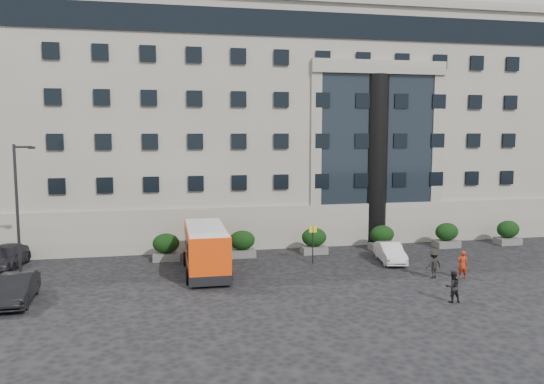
{
  "coord_description": "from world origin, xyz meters",
  "views": [
    {
      "loc": [
        -4.05,
        -28.1,
        8.65
      ],
      "look_at": [
        2.43,
        3.47,
        5.0
      ],
      "focal_mm": 35.0,
      "sensor_mm": 36.0,
      "label": 1
    }
  ],
  "objects": [
    {
      "name": "pedestrian_b",
      "position": [
        10.27,
        -4.21,
        0.81
      ],
      "size": [
        0.8,
        0.63,
        1.62
      ],
      "primitive_type": "imported",
      "rotation": [
        0.0,
        0.0,
        3.12
      ],
      "color": "black",
      "rests_on": "ground"
    },
    {
      "name": "parked_car_c",
      "position": [
        -14.02,
        7.68,
        0.71
      ],
      "size": [
        2.31,
        5.04,
        1.43
      ],
      "primitive_type": "imported",
      "rotation": [
        0.0,
        0.0,
        -0.06
      ],
      "color": "black",
      "rests_on": "ground"
    },
    {
      "name": "parked_car_b",
      "position": [
        -11.5,
        0.14,
        0.73
      ],
      "size": [
        1.7,
        4.47,
        1.45
      ],
      "primitive_type": "imported",
      "rotation": [
        0.0,
        0.0,
        0.04
      ],
      "color": "black",
      "rests_on": "ground"
    },
    {
      "name": "bus_stop_sign",
      "position": [
        5.5,
        5.0,
        1.73
      ],
      "size": [
        0.5,
        0.08,
        2.52
      ],
      "color": "#262628",
      "rests_on": "ground"
    },
    {
      "name": "pedestrian_a",
      "position": [
        13.21,
        -0.28,
        0.84
      ],
      "size": [
        0.67,
        0.5,
        1.68
      ],
      "primitive_type": "imported",
      "rotation": [
        0.0,
        0.0,
        2.96
      ],
      "color": "#A32810",
      "rests_on": "ground"
    },
    {
      "name": "ground",
      "position": [
        0.0,
        0.0,
        0.0
      ],
      "size": [
        120.0,
        120.0,
        0.0
      ],
      "primitive_type": "plane",
      "color": "black",
      "rests_on": "ground"
    },
    {
      "name": "minibus",
      "position": [
        -1.61,
        3.93,
        1.59
      ],
      "size": [
        2.66,
        6.93,
        2.89
      ],
      "rotation": [
        0.0,
        0.0,
        -0.0
      ],
      "color": "#E7400A",
      "rests_on": "ground"
    },
    {
      "name": "hedge_e",
      "position": [
        16.8,
        7.8,
        0.93
      ],
      "size": [
        1.8,
        1.26,
        1.84
      ],
      "color": "#5B5B59",
      "rests_on": "ground"
    },
    {
      "name": "hedge_d",
      "position": [
        11.6,
        7.8,
        0.93
      ],
      "size": [
        1.8,
        1.26,
        1.84
      ],
      "color": "#5B5B59",
      "rests_on": "ground"
    },
    {
      "name": "street_lamp",
      "position": [
        -11.94,
        3.0,
        4.37
      ],
      "size": [
        1.16,
        0.18,
        8.0
      ],
      "color": "#262628",
      "rests_on": "ground"
    },
    {
      "name": "parked_car_d",
      "position": [
        -14.23,
        16.0,
        0.71
      ],
      "size": [
        2.81,
        5.3,
        1.42
      ],
      "primitive_type": "imported",
      "rotation": [
        0.0,
        0.0,
        0.09
      ],
      "color": "black",
      "rests_on": "ground"
    },
    {
      "name": "white_taxi",
      "position": [
        10.68,
        4.3,
        0.65
      ],
      "size": [
        2.01,
        4.12,
        1.3
      ],
      "primitive_type": "imported",
      "rotation": [
        0.0,
        0.0,
        -0.16
      ],
      "color": "silver",
      "rests_on": "ground"
    },
    {
      "name": "entrance_column",
      "position": [
        12.0,
        10.3,
        6.5
      ],
      "size": [
        1.8,
        1.8,
        13.0
      ],
      "primitive_type": "cylinder",
      "color": "black",
      "rests_on": "ground"
    },
    {
      "name": "hedge_f",
      "position": [
        22.0,
        7.8,
        0.93
      ],
      "size": [
        1.8,
        1.26,
        1.84
      ],
      "color": "#5B5B59",
      "rests_on": "ground"
    },
    {
      "name": "pedestrian_c",
      "position": [
        11.58,
        0.16,
        0.84
      ],
      "size": [
        1.2,
        0.86,
        1.68
      ],
      "primitive_type": "imported",
      "rotation": [
        0.0,
        0.0,
        3.38
      ],
      "color": "black",
      "rests_on": "ground"
    },
    {
      "name": "civic_building",
      "position": [
        6.0,
        22.0,
        9.0
      ],
      "size": [
        44.0,
        24.0,
        18.0
      ],
      "primitive_type": "cube",
      "color": "gray",
      "rests_on": "ground"
    },
    {
      "name": "hedge_b",
      "position": [
        1.2,
        7.8,
        0.93
      ],
      "size": [
        1.8,
        1.26,
        1.84
      ],
      "color": "#5B5B59",
      "rests_on": "ground"
    },
    {
      "name": "hedge_a",
      "position": [
        -4.0,
        7.8,
        0.93
      ],
      "size": [
        1.8,
        1.26,
        1.84
      ],
      "color": "#5B5B59",
      "rests_on": "ground"
    },
    {
      "name": "hedge_c",
      "position": [
        6.4,
        7.8,
        0.93
      ],
      "size": [
        1.8,
        1.26,
        1.84
      ],
      "color": "#5B5B59",
      "rests_on": "ground"
    }
  ]
}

